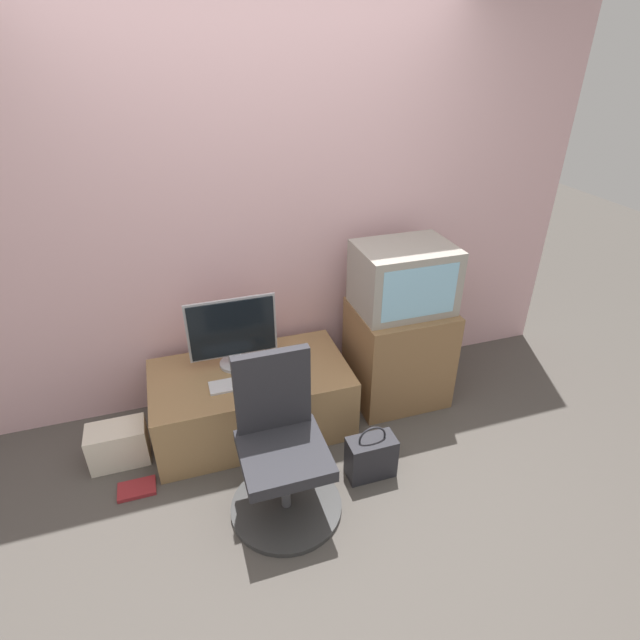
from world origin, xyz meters
name	(u,v)px	position (x,y,z in m)	size (l,w,h in m)	color
ground_plane	(328,527)	(0.00, 0.00, 0.00)	(12.00, 12.00, 0.00)	#4C4742
wall_back	(261,210)	(0.00, 1.32, 1.30)	(4.40, 0.05, 2.60)	beige
desk	(252,399)	(-0.21, 0.89, 0.21)	(1.21, 0.67, 0.43)	#937047
side_stand	(398,353)	(0.81, 0.92, 0.35)	(0.61, 0.53, 0.69)	olive
main_monitor	(233,333)	(-0.28, 1.00, 0.66)	(0.54, 0.20, 0.46)	#B2B2B7
keyboard	(237,384)	(-0.31, 0.79, 0.44)	(0.33, 0.13, 0.01)	silver
mouse	(276,378)	(-0.08, 0.76, 0.44)	(0.07, 0.04, 0.03)	#4C4C51
crt_tv	(404,278)	(0.81, 0.93, 0.90)	(0.59, 0.45, 0.42)	gray
office_chair	(282,456)	(-0.18, 0.23, 0.34)	(0.60, 0.60, 0.90)	#333333
cardboard_box_lower	(118,445)	(-1.04, 0.83, 0.13)	(0.33, 0.20, 0.25)	beige
handbag	(371,456)	(0.35, 0.27, 0.13)	(0.28, 0.14, 0.36)	#232328
book	(137,489)	(-0.95, 0.56, 0.01)	(0.21, 0.13, 0.02)	maroon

